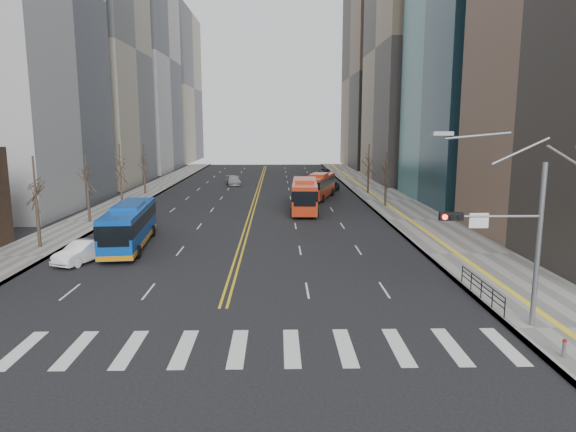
{
  "coord_description": "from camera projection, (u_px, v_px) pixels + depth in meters",
  "views": [
    {
      "loc": [
        2.95,
        -21.22,
        9.62
      ],
      "look_at": [
        3.63,
        12.11,
        3.78
      ],
      "focal_mm": 32.0,
      "sensor_mm": 36.0,
      "label": 1
    }
  ],
  "objects": [
    {
      "name": "red_bus_far",
      "position": [
        319.0,
        185.0,
        68.9
      ],
      "size": [
        5.38,
        10.93,
        3.4
      ],
      "color": "#AF2C12",
      "rests_on": "ground"
    },
    {
      "name": "car_dark_mid",
      "position": [
        332.0,
        186.0,
        77.06
      ],
      "size": [
        2.98,
        4.46,
        1.41
      ],
      "primitive_type": "imported",
      "rotation": [
        0.0,
        0.0,
        -0.35
      ],
      "color": "black",
      "rests_on": "ground"
    },
    {
      "name": "ground",
      "position": [
        211.0,
        348.0,
        22.5
      ],
      "size": [
        220.0,
        220.0,
        0.0
      ],
      "primitive_type": "plane",
      "color": "black"
    },
    {
      "name": "centerline",
      "position": [
        258.0,
        191.0,
        76.66
      ],
      "size": [
        0.55,
        100.0,
        0.01
      ],
      "color": "gold",
      "rests_on": "ground"
    },
    {
      "name": "crosswalk",
      "position": [
        211.0,
        348.0,
        22.5
      ],
      "size": [
        26.7,
        4.0,
        0.01
      ],
      "color": "silver",
      "rests_on": "ground"
    },
    {
      "name": "car_white",
      "position": [
        83.0,
        252.0,
        36.65
      ],
      "size": [
        3.2,
        4.94,
        1.54
      ],
      "primitive_type": "imported",
      "rotation": [
        0.0,
        0.0,
        -0.37
      ],
      "color": "white",
      "rests_on": "ground"
    },
    {
      "name": "office_towers",
      "position": [
        260.0,
        40.0,
        85.84
      ],
      "size": [
        83.0,
        134.0,
        58.0
      ],
      "color": "#9C9C9E",
      "rests_on": "ground"
    },
    {
      "name": "car_dark_far",
      "position": [
        324.0,
        171.0,
        105.38
      ],
      "size": [
        2.96,
        4.34,
        1.1
      ],
      "primitive_type": "imported",
      "rotation": [
        0.0,
        0.0,
        -0.31
      ],
      "color": "black",
      "rests_on": "ground"
    },
    {
      "name": "car_silver",
      "position": [
        233.0,
        181.0,
        84.73
      ],
      "size": [
        3.14,
        5.5,
        1.5
      ],
      "primitive_type": "imported",
      "rotation": [
        0.0,
        0.0,
        0.21
      ],
      "color": "#9D9CA1",
      "rests_on": "ground"
    },
    {
      "name": "street_trees",
      "position": [
        184.0,
        171.0,
        55.54
      ],
      "size": [
        35.2,
        47.2,
        7.6
      ],
      "color": "#32271E",
      "rests_on": "ground"
    },
    {
      "name": "sidewalk_right",
      "position": [
        389.0,
        200.0,
        67.16
      ],
      "size": [
        7.0,
        130.0,
        0.15
      ],
      "primitive_type": "cube",
      "color": "slate",
      "rests_on": "ground"
    },
    {
      "name": "blue_bus",
      "position": [
        130.0,
        224.0,
        41.24
      ],
      "size": [
        3.69,
        12.21,
        3.5
      ],
      "color": "#0A42A2",
      "rests_on": "ground"
    },
    {
      "name": "sidewalk_left",
      "position": [
        128.0,
        201.0,
        66.47
      ],
      "size": [
        5.0,
        130.0,
        0.15
      ],
      "primitive_type": "cube",
      "color": "slate",
      "rests_on": "ground"
    },
    {
      "name": "signal_mast",
      "position": [
        509.0,
        230.0,
        23.91
      ],
      "size": [
        5.37,
        0.37,
        9.39
      ],
      "color": "gray",
      "rests_on": "ground"
    },
    {
      "name": "red_bus_near",
      "position": [
        305.0,
        193.0,
        58.52
      ],
      "size": [
        3.42,
        11.98,
        3.74
      ],
      "color": "#AF2C12",
      "rests_on": "ground"
    },
    {
      "name": "pedestrian_railing",
      "position": [
        481.0,
        286.0,
        28.56
      ],
      "size": [
        0.06,
        6.06,
        1.02
      ],
      "color": "black",
      "rests_on": "sidewalk_right"
    }
  ]
}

